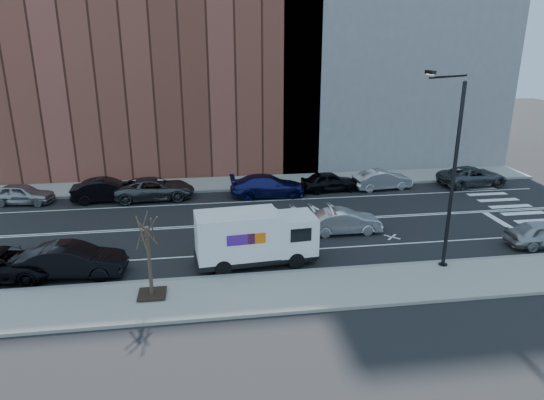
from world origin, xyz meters
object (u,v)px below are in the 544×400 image
object	(u,v)px
far_parked_a	(22,194)
far_parked_b	(108,190)
fedex_van	(255,237)
driving_sedan	(344,221)

from	to	relation	value
far_parked_a	far_parked_b	xyz separation A→B (m)	(5.74, -0.21, 0.08)
fedex_van	far_parked_a	xyz separation A→B (m)	(-14.77, 11.69, -0.74)
fedex_van	far_parked_a	distance (m)	18.85
fedex_van	far_parked_b	size ratio (longest dim) A/B	1.29
far_parked_a	far_parked_b	distance (m)	5.74
fedex_van	far_parked_b	xyz separation A→B (m)	(-9.03, 11.48, -0.66)
far_parked_a	driving_sedan	world-z (taller)	far_parked_a
far_parked_b	driving_sedan	world-z (taller)	far_parked_b
far_parked_b	fedex_van	bearing A→B (deg)	-145.77
far_parked_a	driving_sedan	distance (m)	22.02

